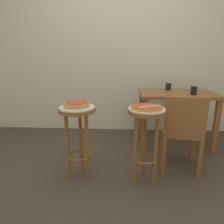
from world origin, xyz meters
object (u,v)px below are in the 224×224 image
serving_plate_middle (77,107)px  pizza_foreground (147,107)px  dining_table (176,101)px  cup_near_edge (194,91)px  serving_plate_foreground (147,109)px  stool_foreground (146,130)px  cup_far_edge (168,87)px  wooden_chair (182,131)px  pizza_middle (77,104)px  stool_middle (78,128)px  pizza_server_knife (150,106)px

serving_plate_middle → pizza_foreground: bearing=-2.3°
dining_table → cup_near_edge: bearing=-46.4°
serving_plate_foreground → stool_foreground: bearing=0.0°
pizza_foreground → serving_plate_foreground: bearing=0.0°
serving_plate_middle → cup_far_edge: bearing=44.1°
cup_far_edge → wooden_chair: bearing=-91.3°
pizza_middle → stool_middle: bearing=-90.0°
serving_plate_foreground → pizza_middle: bearing=177.7°
stool_foreground → serving_plate_middle: (-0.66, 0.03, 0.21)m
serving_plate_foreground → dining_table: (0.51, 0.91, -0.13)m
serving_plate_foreground → wooden_chair: wooden_chair is taller
wooden_chair → dining_table: bearing=81.6°
pizza_foreground → stool_foreground: bearing=0.0°
pizza_foreground → cup_near_edge: cup_near_edge is taller
dining_table → cup_far_edge: cup_far_edge is taller
stool_foreground → cup_far_edge: size_ratio=7.76×
serving_plate_foreground → cup_far_edge: cup_far_edge is taller
pizza_server_knife → stool_middle: bearing=148.5°
stool_foreground → dining_table: bearing=60.5°
pizza_foreground → wooden_chair: 0.56m
wooden_chair → cup_near_edge: bearing=63.5°
serving_plate_middle → wooden_chair: 1.13m
stool_foreground → dining_table: size_ratio=0.76×
pizza_foreground → cup_far_edge: bearing=68.3°
pizza_server_knife → serving_plate_foreground: bearing=118.7°
stool_middle → cup_near_edge: bearing=28.2°
cup_near_edge → cup_far_edge: size_ratio=1.09×
wooden_chair → pizza_server_knife: size_ratio=3.86×
stool_foreground → wooden_chair: 0.47m
serving_plate_middle → serving_plate_foreground: bearing=-2.3°
pizza_middle → pizza_foreground: bearing=-2.3°
serving_plate_middle → dining_table: serving_plate_middle is taller
serving_plate_foreground → pizza_foreground: (-0.00, 0.00, 0.02)m
stool_middle → cup_near_edge: cup_near_edge is taller
stool_foreground → dining_table: 1.05m
serving_plate_middle → pizza_middle: pizza_middle is taller
wooden_chair → pizza_server_knife: wooden_chair is taller
stool_foreground → pizza_middle: bearing=177.7°
stool_foreground → serving_plate_foreground: (-0.00, 0.00, 0.21)m
pizza_server_knife → dining_table: bearing=34.8°
dining_table → pizza_middle: bearing=-143.1°
serving_plate_foreground → cup_near_edge: 1.00m
stool_foreground → wooden_chair: size_ratio=0.88×
serving_plate_middle → pizza_server_knife: bearing=-3.9°
dining_table → wooden_chair: bearing=-98.4°
serving_plate_middle → dining_table: 1.47m
dining_table → pizza_server_knife: (-0.48, -0.93, 0.16)m
serving_plate_foreground → pizza_foreground: pizza_foreground is taller
serving_plate_middle → cup_near_edge: 1.51m
pizza_middle → dining_table: 1.48m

